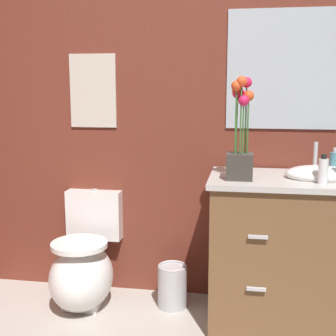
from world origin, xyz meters
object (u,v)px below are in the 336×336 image
toilet (84,268)px  vanity_cabinet (293,250)px  wall_mirror (296,69)px  trash_bin (172,286)px  lotion_bottle (336,163)px  soap_bottle (323,171)px  flower_vase (240,140)px  wall_poster (93,91)px

toilet → vanity_cabinet: size_ratio=0.66×
toilet → wall_mirror: wall_mirror is taller
trash_bin → lotion_bottle: bearing=1.3°
vanity_cabinet → soap_bottle: 0.52m
flower_vase → vanity_cabinet: bearing=17.5°
flower_vase → wall_poster: (-0.94, 0.39, 0.25)m
wall_mirror → lotion_bottle: bearing=-39.4°
lotion_bottle → wall_poster: size_ratio=0.33×
toilet → lotion_bottle: bearing=3.2°
vanity_cabinet → trash_bin: bearing=172.9°
trash_bin → wall_poster: bearing=159.3°
wall_poster → wall_mirror: size_ratio=0.58×
flower_vase → lotion_bottle: flower_vase is taller
vanity_cabinet → wall_mirror: size_ratio=1.30×
soap_bottle → lotion_bottle: 0.28m
toilet → trash_bin: (0.55, 0.06, -0.11)m
trash_bin → wall_poster: size_ratio=0.59×
trash_bin → wall_mirror: wall_mirror is taller
soap_bottle → trash_bin: bearing=163.7°
toilet → vanity_cabinet: bearing=-1.2°
trash_bin → soap_bottle: bearing=-16.3°
toilet → vanity_cabinet: (1.25, -0.03, 0.20)m
toilet → flower_vase: flower_vase is taller
vanity_cabinet → lotion_bottle: (0.22, 0.11, 0.49)m
toilet → trash_bin: toilet is taller
soap_bottle → trash_bin: soap_bottle is taller
flower_vase → wall_poster: size_ratio=1.18×
wall_poster → toilet: bearing=-90.0°
soap_bottle → wall_mirror: (-0.12, 0.45, 0.52)m
lotion_bottle → trash_bin: (-0.92, -0.02, -0.79)m
lotion_bottle → wall_poster: 1.53m
flower_vase → trash_bin: flower_vase is taller
lotion_bottle → trash_bin: 1.22m
soap_bottle → flower_vase: bearing=172.7°
lotion_bottle → soap_bottle: bearing=-112.3°
flower_vase → soap_bottle: (0.42, -0.05, -0.14)m
vanity_cabinet → lotion_bottle: bearing=26.2°
soap_bottle → lotion_bottle: (0.11, 0.26, -0.00)m
soap_bottle → lotion_bottle: size_ratio=1.01×
vanity_cabinet → flower_vase: flower_vase is taller
toilet → wall_poster: wall_poster is taller
toilet → wall_poster: (0.00, 0.27, 1.08)m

